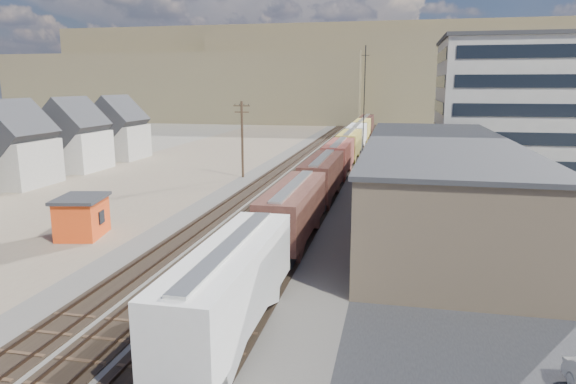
% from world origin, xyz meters
% --- Properties ---
extents(ground, '(300.00, 300.00, 0.00)m').
position_xyz_m(ground, '(0.00, 0.00, 0.00)').
color(ground, '#6B6356').
rests_on(ground, ground).
extents(ballast_bed, '(18.00, 200.00, 0.06)m').
position_xyz_m(ballast_bed, '(0.00, 50.00, 0.03)').
color(ballast_bed, '#4C4742').
rests_on(ballast_bed, ground).
extents(dirt_yard, '(24.00, 180.00, 0.03)m').
position_xyz_m(dirt_yard, '(-20.00, 40.00, 0.01)').
color(dirt_yard, '#786353').
rests_on(dirt_yard, ground).
extents(asphalt_lot, '(26.00, 120.00, 0.04)m').
position_xyz_m(asphalt_lot, '(22.00, 35.00, 0.02)').
color(asphalt_lot, '#232326').
rests_on(asphalt_lot, ground).
extents(rail_tracks, '(11.40, 200.00, 0.24)m').
position_xyz_m(rail_tracks, '(-0.55, 50.00, 0.11)').
color(rail_tracks, black).
rests_on(rail_tracks, ground).
extents(freight_train, '(3.00, 119.74, 4.46)m').
position_xyz_m(freight_train, '(3.80, 52.83, 2.79)').
color(freight_train, black).
rests_on(freight_train, ground).
extents(warehouse, '(12.40, 40.40, 7.25)m').
position_xyz_m(warehouse, '(14.98, 25.00, 3.65)').
color(warehouse, tan).
rests_on(warehouse, ground).
extents(office_tower, '(22.60, 18.60, 18.45)m').
position_xyz_m(office_tower, '(27.95, 54.95, 9.26)').
color(office_tower, '#9E998E').
rests_on(office_tower, ground).
extents(utility_pole_north, '(2.20, 0.32, 10.00)m').
position_xyz_m(utility_pole_north, '(-8.50, 42.00, 5.30)').
color(utility_pole_north, '#382619').
rests_on(utility_pole_north, ground).
extents(radio_mast, '(1.20, 0.16, 18.00)m').
position_xyz_m(radio_mast, '(6.00, 60.00, 9.12)').
color(radio_mast, black).
rests_on(radio_mast, ground).
extents(hills_north, '(265.00, 80.00, 32.00)m').
position_xyz_m(hills_north, '(0.17, 167.92, 14.10)').
color(hills_north, brown).
rests_on(hills_north, ground).
extents(maintenance_shed, '(4.33, 5.12, 3.31)m').
position_xyz_m(maintenance_shed, '(-13.26, 13.37, 1.69)').
color(maintenance_shed, '#EC4716').
rests_on(maintenance_shed, ground).
extents(parked_car_blue, '(6.79, 5.46, 1.72)m').
position_xyz_m(parked_car_blue, '(23.15, 48.19, 0.86)').
color(parked_car_blue, navy).
rests_on(parked_car_blue, ground).
extents(parked_car_far, '(1.80, 4.42, 1.50)m').
position_xyz_m(parked_car_far, '(26.48, 43.48, 0.75)').
color(parked_car_far, white).
rests_on(parked_car_far, ground).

